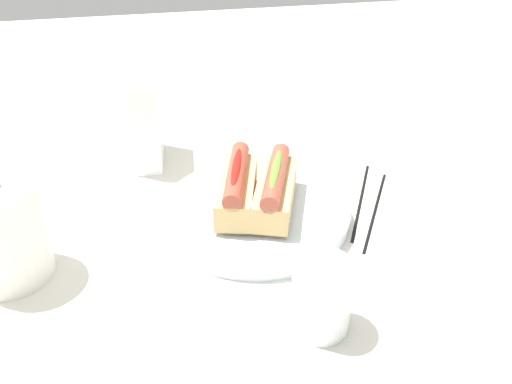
% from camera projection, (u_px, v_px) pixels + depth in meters
% --- Properties ---
extents(ground_plane, '(2.40, 2.40, 0.00)m').
position_uv_depth(ground_plane, '(249.00, 234.00, 0.81)').
color(ground_plane, silver).
extents(serving_bowl, '(0.27, 0.27, 0.03)m').
position_uv_depth(serving_bowl, '(256.00, 212.00, 0.83)').
color(serving_bowl, silver).
rests_on(serving_bowl, ground_plane).
extents(hotdog_front, '(0.16, 0.10, 0.06)m').
position_uv_depth(hotdog_front, '(275.00, 188.00, 0.80)').
color(hotdog_front, '#DBB270').
rests_on(hotdog_front, serving_bowl).
extents(hotdog_back, '(0.16, 0.09, 0.06)m').
position_uv_depth(hotdog_back, '(237.00, 186.00, 0.81)').
color(hotdog_back, '#DBB270').
rests_on(hotdog_back, serving_bowl).
extents(water_glass, '(0.07, 0.07, 0.09)m').
position_uv_depth(water_glass, '(321.00, 300.00, 0.64)').
color(water_glass, white).
rests_on(water_glass, ground_plane).
extents(paper_towel_roll, '(0.11, 0.11, 0.13)m').
position_uv_depth(paper_towel_roll, '(0.00, 233.00, 0.70)').
color(paper_towel_roll, white).
rests_on(paper_towel_roll, ground_plane).
extents(napkin_box, '(0.11, 0.05, 0.15)m').
position_uv_depth(napkin_box, '(147.00, 121.00, 0.95)').
color(napkin_box, white).
rests_on(napkin_box, ground_plane).
extents(chopstick_near, '(0.20, 0.10, 0.01)m').
position_uv_depth(chopstick_near, '(361.00, 200.00, 0.88)').
color(chopstick_near, black).
rests_on(chopstick_near, ground_plane).
extents(chopstick_far, '(0.19, 0.11, 0.01)m').
position_uv_depth(chopstick_far, '(375.00, 210.00, 0.85)').
color(chopstick_far, black).
rests_on(chopstick_far, ground_plane).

